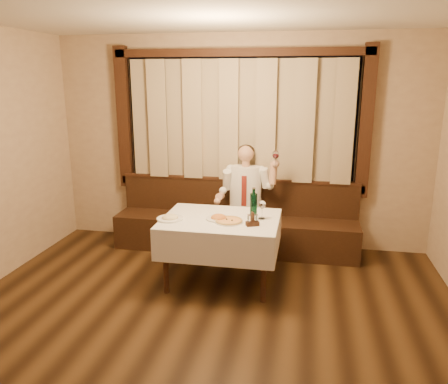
% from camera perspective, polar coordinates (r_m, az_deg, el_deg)
% --- Properties ---
extents(room, '(5.01, 6.01, 2.81)m').
position_cam_1_polar(room, '(3.90, -2.58, 3.67)').
color(room, black).
rests_on(room, ground).
extents(banquette, '(3.20, 0.61, 0.94)m').
position_cam_1_polar(banquette, '(5.88, 1.51, -4.49)').
color(banquette, black).
rests_on(banquette, ground).
extents(dining_table, '(1.27, 0.97, 0.76)m').
position_cam_1_polar(dining_table, '(4.81, -0.45, -4.62)').
color(dining_table, black).
rests_on(dining_table, ground).
extents(pizza, '(0.31, 0.31, 0.03)m').
position_cam_1_polar(pizza, '(4.65, 0.64, -3.78)').
color(pizza, white).
rests_on(pizza, dining_table).
extents(pasta_red, '(0.28, 0.28, 0.09)m').
position_cam_1_polar(pasta_red, '(4.73, -0.71, -3.13)').
color(pasta_red, white).
rests_on(pasta_red, dining_table).
extents(pasta_cream, '(0.29, 0.29, 0.10)m').
position_cam_1_polar(pasta_cream, '(4.76, -7.08, -3.11)').
color(pasta_cream, white).
rests_on(pasta_cream, dining_table).
extents(green_bottle, '(0.08, 0.08, 0.36)m').
position_cam_1_polar(green_bottle, '(4.70, 3.88, -1.84)').
color(green_bottle, '#0D3F26').
rests_on(green_bottle, dining_table).
extents(table_wine_glass, '(0.08, 0.08, 0.21)m').
position_cam_1_polar(table_wine_glass, '(4.73, 5.02, -1.74)').
color(table_wine_glass, white).
rests_on(table_wine_glass, dining_table).
extents(cruet_caddy, '(0.15, 0.12, 0.14)m').
position_cam_1_polar(cruet_caddy, '(4.54, 3.75, -3.79)').
color(cruet_caddy, black).
rests_on(cruet_caddy, dining_table).
extents(seated_man, '(0.78, 0.58, 1.42)m').
position_cam_1_polar(seated_man, '(5.62, 2.78, 0.06)').
color(seated_man, black).
rests_on(seated_man, ground).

